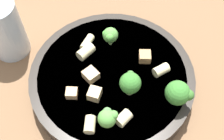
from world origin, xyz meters
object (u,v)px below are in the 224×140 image
at_px(broccoli_floret_0, 110,36).
at_px(rigatoni_3, 90,125).
at_px(drinking_glass, 6,32).
at_px(broccoli_floret_1, 130,83).
at_px(broccoli_floret_2, 179,93).
at_px(chicken_chunk_1, 72,93).
at_px(broccoli_floret_3, 108,117).
at_px(chicken_chunk_2, 95,94).
at_px(chicken_chunk_0, 91,75).
at_px(rigatoni_4, 85,52).
at_px(pasta_bowl, 112,78).
at_px(rigatoni_0, 124,118).
at_px(rigatoni_2, 161,70).
at_px(rigatoni_1, 87,42).
at_px(chicken_chunk_3, 145,57).

distance_m(broccoli_floret_0, rigatoni_3, 0.15).
bearing_deg(drinking_glass, broccoli_floret_1, 102.97).
distance_m(broccoli_floret_2, chicken_chunk_1, 0.16).
xyz_separation_m(broccoli_floret_2, broccoli_floret_3, (0.09, -0.05, -0.00)).
distance_m(broccoli_floret_1, chicken_chunk_2, 0.06).
distance_m(broccoli_floret_0, chicken_chunk_0, 0.07).
relative_size(rigatoni_3, rigatoni_4, 0.81).
relative_size(rigatoni_4, chicken_chunk_2, 1.49).
bearing_deg(rigatoni_3, chicken_chunk_1, -109.16).
relative_size(broccoli_floret_0, drinking_glass, 0.32).
distance_m(pasta_bowl, chicken_chunk_0, 0.04).
bearing_deg(broccoli_floret_2, chicken_chunk_0, -67.85).
relative_size(pasta_bowl, rigatoni_0, 12.01).
relative_size(rigatoni_2, rigatoni_4, 0.84).
bearing_deg(broccoli_floret_3, rigatoni_3, -41.01).
bearing_deg(pasta_bowl, broccoli_floret_1, 79.95).
relative_size(rigatoni_4, chicken_chunk_1, 1.69).
distance_m(chicken_chunk_1, drinking_glass, 0.17).
relative_size(rigatoni_3, drinking_glass, 0.22).
bearing_deg(rigatoni_2, broccoli_floret_2, 59.33).
relative_size(rigatoni_1, rigatoni_4, 1.01).
bearing_deg(rigatoni_3, pasta_bowl, -158.34).
bearing_deg(rigatoni_3, chicken_chunk_3, -174.96).
relative_size(rigatoni_0, chicken_chunk_0, 1.03).
relative_size(pasta_bowl, broccoli_floret_0, 7.70).
height_order(pasta_bowl, rigatoni_1, rigatoni_1).
height_order(broccoli_floret_3, chicken_chunk_0, broccoli_floret_3).
bearing_deg(broccoli_floret_2, rigatoni_3, -31.66).
xyz_separation_m(broccoli_floret_1, broccoli_floret_3, (0.06, 0.01, -0.00)).
xyz_separation_m(broccoli_floret_1, chicken_chunk_0, (0.02, -0.06, -0.02)).
height_order(broccoli_floret_1, rigatoni_0, broccoli_floret_1).
height_order(chicken_chunk_1, drinking_glass, drinking_glass).
distance_m(chicken_chunk_0, chicken_chunk_1, 0.04).
relative_size(rigatoni_2, rigatoni_3, 1.04).
relative_size(broccoli_floret_0, rigatoni_1, 1.18).
relative_size(pasta_bowl, chicken_chunk_3, 13.82).
height_order(broccoli_floret_1, rigatoni_1, broccoli_floret_1).
bearing_deg(rigatoni_3, drinking_glass, -97.14).
xyz_separation_m(rigatoni_0, rigatoni_4, (-0.05, -0.12, 0.00)).
distance_m(rigatoni_1, rigatoni_2, 0.13).
bearing_deg(broccoli_floret_0, chicken_chunk_1, 10.53).
bearing_deg(pasta_bowl, chicken_chunk_2, 8.18).
relative_size(broccoli_floret_3, rigatoni_4, 1.26).
height_order(rigatoni_0, chicken_chunk_1, rigatoni_0).
xyz_separation_m(rigatoni_4, chicken_chunk_2, (0.05, 0.06, -0.00)).
distance_m(rigatoni_2, rigatoni_4, 0.13).
relative_size(rigatoni_0, rigatoni_4, 0.77).
distance_m(broccoli_floret_2, rigatoni_2, 0.06).
xyz_separation_m(broccoli_floret_3, chicken_chunk_2, (-0.02, -0.04, -0.02)).
bearing_deg(broccoli_floret_0, broccoli_floret_2, 82.33).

